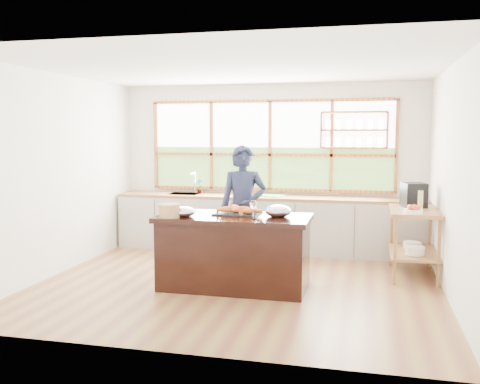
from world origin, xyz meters
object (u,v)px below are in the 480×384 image
(espresso_machine, at_px, (414,195))
(wicker_basket, at_px, (169,211))
(island, at_px, (234,252))
(cook, at_px, (243,209))

(espresso_machine, distance_m, wicker_basket, 3.34)
(island, bearing_deg, espresso_machine, 31.13)
(wicker_basket, bearing_deg, espresso_machine, 29.14)
(espresso_machine, xyz_separation_m, wicker_basket, (-2.91, -1.62, -0.08))
(island, bearing_deg, cook, 95.00)
(cook, relative_size, wicker_basket, 6.95)
(wicker_basket, bearing_deg, island, 22.61)
(cook, bearing_deg, island, -94.27)
(cook, distance_m, espresso_machine, 2.33)
(cook, relative_size, espresso_machine, 5.27)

